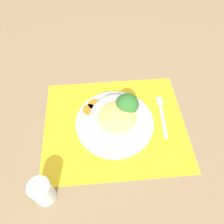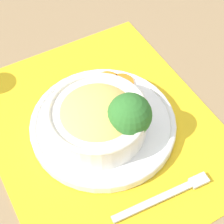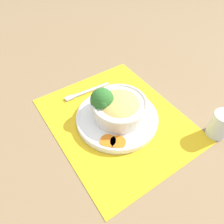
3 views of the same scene
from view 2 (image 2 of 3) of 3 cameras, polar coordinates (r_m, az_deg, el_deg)
ground_plane at (r=0.73m, az=-1.34°, el=-2.53°), size 4.00×4.00×0.00m
placemat at (r=0.72m, az=-1.34°, el=-2.43°), size 0.51×0.43×0.00m
plate at (r=0.71m, az=-1.36°, el=-1.81°), size 0.28×0.28×0.02m
bowl at (r=0.68m, az=-2.23°, el=-0.79°), size 0.18×0.18×0.07m
broccoli_floret at (r=0.65m, az=2.70°, el=-0.44°), size 0.08×0.08×0.10m
carrot_slice_near at (r=0.77m, az=1.51°, el=4.48°), size 0.05×0.05×0.01m
carrot_slice_middle at (r=0.78m, az=-0.71°, el=4.84°), size 0.05×0.05×0.01m
fork at (r=0.66m, az=8.97°, el=-12.14°), size 0.03×0.18×0.01m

